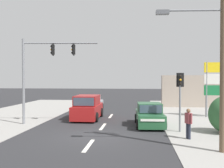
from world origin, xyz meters
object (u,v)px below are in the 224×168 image
Objects in this scene: pedestrian_at_kerb at (188,122)px; shopping_plaza_sign at (217,81)px; utility_pole_foreground_right at (220,46)px; traffic_signal_mast at (42,65)px; pedestal_signal_right_kerb at (180,92)px; sedan_kerbside_parked at (91,103)px; sedan_crossing_left at (149,116)px; suv_oncoming_near at (88,108)px.

shopping_plaza_sign is at bearing 65.16° from pedestrian_at_kerb.
utility_pole_foreground_right reaches higher than pedestrian_at_kerb.
traffic_signal_mast is 9.56m from pedestal_signal_right_kerb.
shopping_plaza_sign is 1.07× the size of sedan_kerbside_parked.
sedan_kerbside_parked is at bearing 123.69° from sedan_crossing_left.
utility_pole_foreground_right is at bearing -76.84° from pedestal_signal_right_kerb.
suv_oncoming_near reaches higher than sedan_kerbside_parked.
utility_pole_foreground_right reaches higher than traffic_signal_mast.
shopping_plaza_sign reaches higher than pedestrian_at_kerb.
sedan_crossing_left is (-1.74, 1.92, -1.71)m from pedestal_signal_right_kerb.
pedestal_signal_right_kerb is 0.77× the size of shopping_plaza_sign.
traffic_signal_mast reaches higher than pedestrian_at_kerb.
traffic_signal_mast reaches higher than sedan_kerbside_parked.
shopping_plaza_sign is at bearing 74.38° from utility_pole_foreground_right.
pedestal_signal_right_kerb is (9.23, -1.79, -1.73)m from traffic_signal_mast.
pedestrian_at_kerb is at bearing -63.46° from sedan_crossing_left.
sedan_kerbside_parked is at bearing 119.70° from utility_pole_foreground_right.
utility_pole_foreground_right is 4.91m from pedestal_signal_right_kerb.
sedan_kerbside_parked is (-7.25, 10.19, -1.71)m from pedestal_signal_right_kerb.
pedestal_signal_right_kerb is 0.83× the size of sedan_kerbside_parked.
traffic_signal_mast reaches higher than pedestal_signal_right_kerb.
pedestrian_at_kerb is (1.89, -3.78, 0.22)m from sedan_crossing_left.
utility_pole_foreground_right is 7.83m from sedan_crossing_left.
sedan_kerbside_parked is (1.98, 8.40, -3.44)m from traffic_signal_mast.
sedan_kerbside_parked is at bearing 97.31° from suv_oncoming_near.
pedestal_signal_right_kerb is 7.61m from shopping_plaza_sign.
sedan_crossing_left is 2.64× the size of pedestrian_at_kerb.
suv_oncoming_near reaches higher than sedan_crossing_left.
pedestrian_at_kerb is (7.40, -12.05, 0.22)m from sedan_kerbside_parked.
utility_pole_foreground_right is at bearing -66.16° from sedan_crossing_left.
traffic_signal_mast is 1.39× the size of sedan_kerbside_parked.
suv_oncoming_near is at bearing -82.69° from sedan_kerbside_parked.
utility_pole_foreground_right is at bearing -49.27° from suv_oncoming_near.
utility_pole_foreground_right is 1.99× the size of sedan_kerbside_parked.
suv_oncoming_near is at bearing 130.73° from utility_pole_foreground_right.
pedestrian_at_kerb is (-0.85, 2.41, -3.70)m from utility_pole_foreground_right.
sedan_kerbside_parked is (-11.25, 3.74, -2.28)m from shopping_plaza_sign.
utility_pole_foreground_right reaches higher than sedan_kerbside_parked.
sedan_crossing_left is 5.40m from suv_oncoming_near.
pedestal_signal_right_kerb is 0.78× the size of suv_oncoming_near.
pedestal_signal_right_kerb is 2.39m from pedestrian_at_kerb.
pedestal_signal_right_kerb is 0.83× the size of sedan_crossing_left.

